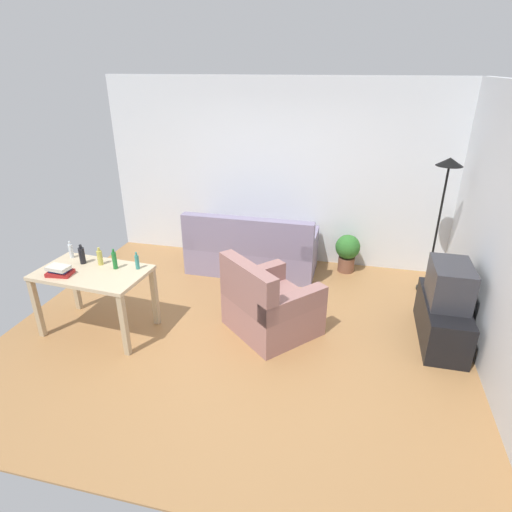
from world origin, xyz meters
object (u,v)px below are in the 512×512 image
at_px(tv, 450,284).
at_px(desk, 93,280).
at_px(couch, 252,252).
at_px(bottle_tall, 137,262).
at_px(torchiere_lamp, 445,190).
at_px(armchair, 268,306).
at_px(tv_stand, 442,320).
at_px(bottle_squat, 100,257).
at_px(bottle_green, 115,260).
at_px(book_stack, 59,271).
at_px(potted_plant, 347,251).
at_px(bottle_dark, 82,255).
at_px(bottle_clear, 71,251).

xyz_separation_m(tv, desk, (-3.81, -0.73, -0.05)).
height_order(couch, bottle_tall, bottle_tall).
distance_m(torchiere_lamp, armchair, 2.63).
bearing_deg(bottle_tall, tv, 9.52).
distance_m(torchiere_lamp, bottle_tall, 3.80).
height_order(tv_stand, desk, desk).
bearing_deg(bottle_tall, tv_stand, 9.53).
relative_size(bottle_squat, bottle_tall, 1.02).
distance_m(couch, tv, 2.78).
relative_size(armchair, bottle_green, 5.23).
distance_m(bottle_squat, book_stack, 0.44).
height_order(couch, tv_stand, couch).
xyz_separation_m(potted_plant, book_stack, (-2.98, -2.39, 0.48)).
xyz_separation_m(torchiere_lamp, bottle_squat, (-3.80, -1.72, -0.57)).
xyz_separation_m(desk, bottle_tall, (0.47, 0.17, 0.19)).
relative_size(tv_stand, desk, 0.88).
bearing_deg(tv, potted_plant, 36.37).
bearing_deg(bottle_green, potted_plant, 40.42).
height_order(couch, torchiere_lamp, torchiere_lamp).
distance_m(torchiere_lamp, bottle_dark, 4.41).
distance_m(desk, armchair, 1.98).
bearing_deg(bottle_clear, bottle_squat, -11.04).
height_order(tv_stand, torchiere_lamp, torchiere_lamp).
height_order(tv_stand, bottle_clear, bottle_clear).
relative_size(torchiere_lamp, bottle_squat, 8.79).
xyz_separation_m(desk, bottle_green, (0.23, 0.12, 0.21)).
height_order(bottle_tall, book_stack, bottle_tall).
distance_m(couch, torchiere_lamp, 2.72).
bearing_deg(bottle_green, torchiere_lamp, 26.32).
distance_m(couch, bottle_clear, 2.47).
bearing_deg(bottle_tall, bottle_dark, -178.55).
distance_m(desk, bottle_squat, 0.26).
relative_size(bottle_dark, bottle_green, 0.98).
xyz_separation_m(bottle_clear, bottle_squat, (0.43, -0.08, -0.00)).
relative_size(desk, bottle_tall, 6.21).
xyz_separation_m(tv_stand, bottle_dark, (-4.01, -0.58, 0.62)).
relative_size(desk, armchair, 1.01).
bearing_deg(tv, torchiere_lamp, 0.18).
relative_size(torchiere_lamp, potted_plant, 3.18).
xyz_separation_m(couch, armchair, (0.57, -1.48, 0.01)).
xyz_separation_m(bottle_dark, bottle_squat, (0.21, 0.02, -0.01)).
bearing_deg(desk, book_stack, -145.20).
height_order(bottle_dark, bottle_green, bottle_green).
distance_m(bottle_tall, book_stack, 0.81).
bearing_deg(torchiere_lamp, armchair, -142.87).
relative_size(bottle_green, book_stack, 0.85).
relative_size(tv_stand, torchiere_lamp, 0.61).
bearing_deg(tv_stand, bottle_dark, 98.19).
bearing_deg(desk, bottle_tall, 24.20).
xyz_separation_m(couch, tv_stand, (2.48, -1.19, -0.07)).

